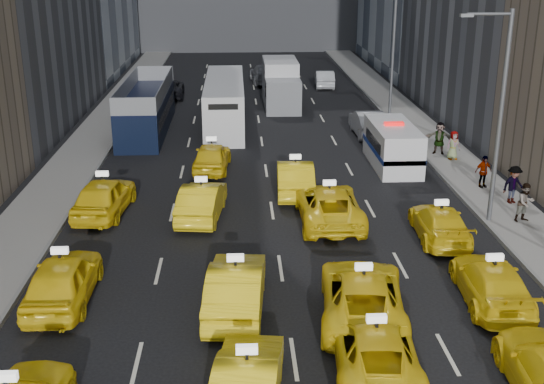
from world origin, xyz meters
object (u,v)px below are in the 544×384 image
Objects in this scene: city_bus at (225,103)px; nypd_van at (393,146)px; box_truck at (281,84)px; double_decker at (147,106)px.

nypd_van is at bearing -42.33° from city_bus.
nypd_van is at bearing -76.37° from box_truck.
double_decker reaches higher than nypd_van.
nypd_van is 0.76× the size of box_truck.
nypd_van is 0.49× the size of double_decker.
double_decker reaches higher than city_bus.
double_decker is (-14.29, 8.48, 0.53)m from nypd_van.
double_decker is at bearing -145.65° from box_truck.
box_truck is at bearing 59.50° from city_bus.
nypd_van is 13.53m from city_bus.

